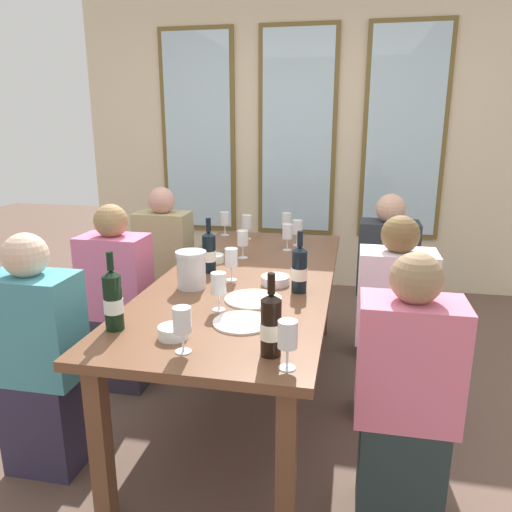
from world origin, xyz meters
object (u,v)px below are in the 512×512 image
metal_pitcher (191,269)px  wine_glass_3 (231,258)px  wine_glass_0 (225,220)px  wine_glass_8 (287,233)px  tasting_bowl_1 (173,332)px  wine_bottle_3 (271,325)px  wine_bottle_0 (299,269)px  seated_person_5 (386,281)px  wine_glass_9 (182,321)px  seated_person_4 (165,267)px  wine_bottle_1 (209,252)px  wine_glass_6 (297,228)px  dining_table (247,290)px  seated_person_2 (117,303)px  seated_person_1 (405,400)px  wine_glass_7 (288,337)px  tasting_bowl_0 (275,280)px  white_plate_0 (242,322)px  wine_glass_1 (243,240)px  wine_bottle_2 (113,300)px  tasting_bowl_2 (213,258)px  seated_person_0 (39,362)px  wine_glass_5 (218,285)px  white_plate_1 (253,299)px  seated_person_3 (393,326)px  wine_glass_4 (287,220)px  wine_glass_2 (247,222)px

metal_pitcher → wine_glass_3: 0.23m
wine_glass_0 → wine_glass_8: 0.62m
tasting_bowl_1 → wine_bottle_3: bearing=-9.5°
wine_bottle_0 → seated_person_5: bearing=62.8°
wine_glass_9 → seated_person_4: size_ratio=0.16×
wine_bottle_1 → wine_glass_6: size_ratio=1.77×
dining_table → seated_person_2: (-0.78, 0.01, -0.14)m
wine_glass_6 → seated_person_1: (0.60, -1.49, -0.33)m
tasting_bowl_1 → wine_glass_7: (0.47, -0.16, 0.09)m
seated_person_1 → seated_person_2: size_ratio=1.00×
tasting_bowl_0 → wine_glass_9: bearing=-103.9°
metal_pitcher → wine_glass_9: (0.20, -0.69, 0.03)m
metal_pitcher → seated_person_5: (1.02, 0.97, -0.31)m
wine_bottle_1 → wine_glass_6: 0.82m
metal_pitcher → tasting_bowl_1: bearing=-78.3°
wine_glass_9 → white_plate_0: bearing=63.0°
wine_glass_1 → wine_glass_7: same height
wine_bottle_2 → wine_bottle_3: (0.66, -0.10, -0.01)m
wine_glass_8 → metal_pitcher: bearing=-113.8°
tasting_bowl_2 → seated_person_5: seated_person_5 is taller
wine_glass_0 → seated_person_1: seated_person_1 is taller
wine_bottle_3 → seated_person_0: (-1.06, 0.15, -0.33)m
wine_bottle_2 → wine_glass_8: size_ratio=1.87×
wine_glass_5 → tasting_bowl_0: bearing=65.0°
white_plate_1 → wine_glass_1: 0.75m
wine_bottle_2 → seated_person_2: seated_person_2 is taller
seated_person_0 → seated_person_4: size_ratio=1.00×
dining_table → seated_person_3: size_ratio=1.96×
tasting_bowl_2 → wine_glass_3: 0.39m
white_plate_0 → tasting_bowl_1: tasting_bowl_1 is taller
wine_bottle_0 → seated_person_4: 1.48m
wine_bottle_1 → wine_bottle_0: bearing=-23.8°
white_plate_0 → wine_glass_1: 1.03m
wine_glass_3 → wine_glass_7: bearing=-64.9°
metal_pitcher → seated_person_5: bearing=43.7°
metal_pitcher → wine_bottle_0: (0.54, 0.04, 0.02)m
tasting_bowl_1 → wine_glass_3: (0.05, 0.74, 0.10)m
wine_bottle_0 → seated_person_4: size_ratio=0.28×
wine_glass_0 → wine_glass_4: same height
tasting_bowl_1 → wine_glass_6: wine_glass_6 is taller
wine_bottle_0 → tasting_bowl_1: (-0.42, -0.63, -0.09)m
wine_glass_2 → wine_glass_4: 0.30m
wine_bottle_1 → wine_glass_9: size_ratio=1.77×
wine_bottle_3 → wine_glass_1: (-0.39, 1.25, -0.00)m
wine_glass_3 → wine_glass_9: (0.03, -0.85, 0.00)m
tasting_bowl_2 → wine_bottle_3: bearing=-64.2°
white_plate_0 → tasting_bowl_1: (-0.23, -0.19, 0.02)m
metal_pitcher → wine_glass_1: 0.61m
wine_bottle_1 → seated_person_1: bearing=-37.9°
dining_table → wine_bottle_1: (-0.22, 0.05, 0.19)m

